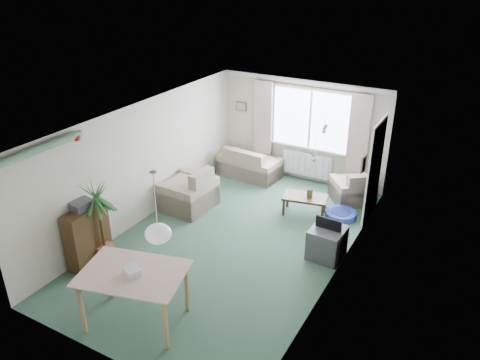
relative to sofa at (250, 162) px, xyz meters
The scene contains 25 objects.
ground 2.98m from the sofa, 68.20° to the right, with size 6.50×6.50×0.00m, color #305140.
window 1.79m from the sofa, 20.27° to the left, with size 1.80×0.03×1.30m, color white.
curtain_rod 2.34m from the sofa, 17.10° to the left, with size 2.60×0.03×0.03m, color black.
curtain_left 0.99m from the sofa, 68.46° to the left, with size 0.45×0.08×2.00m, color beige.
curtain_right 2.64m from the sofa, ahead, with size 0.45×0.08×2.00m, color beige.
radiator 1.37m from the sofa, 18.70° to the left, with size 1.20×0.10×0.55m, color white.
doorway 3.20m from the sofa, 10.11° to the right, with size 0.03×0.95×2.00m, color black.
pendant_lamp 5.33m from the sofa, 75.56° to the right, with size 0.36×0.36×0.36m, color white.
tinsel_garland 5.46m from the sofa, 99.22° to the right, with size 1.60×1.60×0.12m, color #196626.
bauble_cluster_a 3.55m from the sofa, 37.63° to the right, with size 0.20×0.20×0.20m, color silver.
bauble_cluster_b 4.48m from the sofa, 48.48° to the right, with size 0.20×0.20×0.20m, color silver.
wall_picture_back 1.37m from the sofa, 136.17° to the left, with size 0.28×0.03×0.22m, color brown.
wall_picture_right 3.65m from the sofa, 26.71° to the right, with size 0.03×0.24×0.30m, color brown.
sofa is the anchor object (origin of this frame).
armchair_corner 2.55m from the sofa, ahead, with size 0.81×0.77×0.73m, color #CAAE98.
armchair_left 2.08m from the sofa, 101.07° to the right, with size 1.03×0.98×0.92m, color #C4AE94.
coffee_table 2.18m from the sofa, 30.46° to the right, with size 0.89×0.50×0.40m, color black.
photo_frame 2.24m from the sofa, 28.74° to the right, with size 0.12×0.02×0.16m, color brown.
bookshelf 4.57m from the sofa, 99.32° to the right, with size 0.28×0.85×1.04m, color black.
hifi_box 4.63m from the sofa, 99.58° to the right, with size 0.28×0.35×0.14m, color #3F3E44.
houseplant 4.39m from the sofa, 97.22° to the right, with size 0.66×0.66×1.55m, color #226529.
dining_table 5.35m from the sofa, 79.63° to the right, with size 1.35×0.90×0.84m, color tan.
gift_box 5.41m from the sofa, 79.45° to the right, with size 0.25×0.18×0.12m, color silver.
tv_cube 3.66m from the sofa, 40.01° to the right, with size 0.56×0.62×0.56m, color #343438.
pet_bed 2.75m from the sofa, 18.82° to the right, with size 0.63×0.63×0.13m, color navy.
Camera 1 is at (3.75, -6.42, 4.81)m, focal length 35.00 mm.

